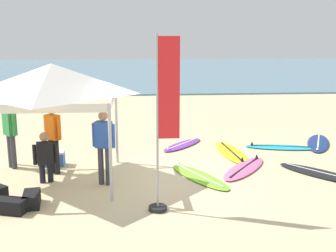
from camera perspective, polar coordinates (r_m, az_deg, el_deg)
The scene contains 18 objects.
ground_plane at distance 10.02m, azimuth -1.32°, elevation -7.23°, with size 80.00×80.00×0.00m, color beige.
sea at distance 41.67m, azimuth -3.67°, elevation 7.73°, with size 80.00×36.00×0.10m, color #568499.
canopy_tent at distance 9.71m, azimuth -15.68°, elevation 6.15°, with size 2.81×2.81×2.75m.
surfboard_black at distance 10.91m, azimuth 20.45°, elevation -6.18°, with size 1.93×2.18×0.19m.
surfboard_lime at distance 10.08m, azimuth 4.28°, elevation -6.93°, with size 1.50×2.21×0.19m.
surfboard_yellow at distance 12.20m, azimuth 8.70°, elevation -3.61°, with size 0.83×2.42×0.19m.
surfboard_navy at distance 13.94m, azimuth 19.97°, elevation -2.21°, with size 1.60×2.45×0.19m.
surfboard_cyan at distance 13.08m, azimuth 15.23°, elevation -2.82°, with size 2.20×1.00×0.19m.
surfboard_pink at distance 10.83m, azimuth 10.48°, elevation -5.74°, with size 1.78×2.15×0.19m.
surfboard_purple at distance 12.89m, azimuth 2.00°, elevation -2.60°, with size 1.62×1.82×0.19m.
person_orange at distance 10.50m, azimuth -15.55°, elevation -1.16°, with size 0.44×0.40×1.71m.
person_green at distance 11.28m, azimuth -20.91°, elevation -0.61°, with size 0.40×0.43×1.71m.
person_blue at distance 9.46m, azimuth -8.83°, elevation -2.30°, with size 0.52×0.33×1.71m.
person_black at distance 9.98m, azimuth -16.55°, elevation -3.88°, with size 0.53×0.31×1.20m.
banner_flag at distance 7.81m, azimuth -0.64°, elevation -0.85°, with size 0.60×0.36×3.40m.
gear_bag_near_tent at distance 8.87m, azimuth -18.25°, elevation -9.55°, with size 0.60×0.32×0.28m, color black.
gear_bag_by_pole at distance 8.68m, azimuth -20.85°, elevation -10.24°, with size 0.60×0.32×0.28m, color black.
cooler_box at distance 11.33m, azimuth -15.30°, elevation -4.30°, with size 0.50×0.36×0.39m.
Camera 1 is at (-0.48, -9.43, 3.35)m, focal length 44.28 mm.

